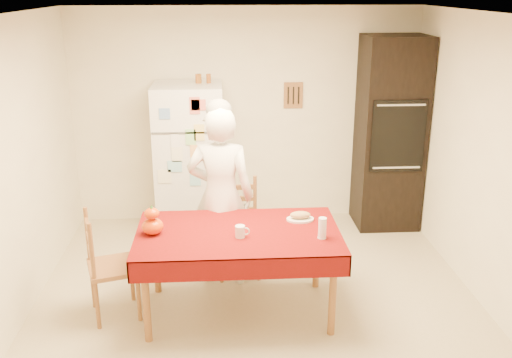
{
  "coord_description": "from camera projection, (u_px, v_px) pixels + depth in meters",
  "views": [
    {
      "loc": [
        -0.3,
        -4.28,
        2.72
      ],
      "look_at": [
        -0.01,
        0.2,
        1.18
      ],
      "focal_mm": 40.0,
      "sensor_mm": 36.0,
      "label": 1
    }
  ],
  "objects": [
    {
      "name": "pumpkin_lower",
      "position": [
        153.0,
        226.0,
        4.69
      ],
      "size": [
        0.18,
        0.18,
        0.13
      ],
      "primitive_type": "ellipsoid",
      "color": "red",
      "rests_on": "dining_table"
    },
    {
      "name": "chair_far",
      "position": [
        238.0,
        223.0,
        5.57
      ],
      "size": [
        0.44,
        0.42,
        0.95
      ],
      "rotation": [
        0.0,
        0.0,
        0.05
      ],
      "color": "brown",
      "rests_on": "floor"
    },
    {
      "name": "bread_plate",
      "position": [
        300.0,
        219.0,
        4.98
      ],
      "size": [
        0.24,
        0.24,
        0.02
      ],
      "primitive_type": "cylinder",
      "color": "white",
      "rests_on": "dining_table"
    },
    {
      "name": "floor",
      "position": [
        259.0,
        315.0,
        4.94
      ],
      "size": [
        4.5,
        4.5,
        0.0
      ],
      "primitive_type": "plane",
      "color": "tan",
      "rests_on": "ground"
    },
    {
      "name": "chair_left",
      "position": [
        105.0,
        262.0,
        4.78
      ],
      "size": [
        0.51,
        0.52,
        0.95
      ],
      "rotation": [
        0.0,
        0.0,
        1.87
      ],
      "color": "brown",
      "rests_on": "floor"
    },
    {
      "name": "coffee_mug",
      "position": [
        240.0,
        232.0,
        4.63
      ],
      "size": [
        0.08,
        0.08,
        0.1
      ],
      "primitive_type": "cylinder",
      "color": "white",
      "rests_on": "dining_table"
    },
    {
      "name": "room_shell",
      "position": [
        259.0,
        133.0,
        4.42
      ],
      "size": [
        4.02,
        4.52,
        2.51
      ],
      "color": "white",
      "rests_on": "ground"
    },
    {
      "name": "spice_jar_left",
      "position": [
        198.0,
        79.0,
        6.16
      ],
      "size": [
        0.05,
        0.05,
        0.1
      ],
      "primitive_type": "cylinder",
      "color": "#964F1B",
      "rests_on": "refrigerator"
    },
    {
      "name": "refrigerator",
      "position": [
        190.0,
        160.0,
        6.4
      ],
      "size": [
        0.75,
        0.74,
        1.7
      ],
      "color": "white",
      "rests_on": "floor"
    },
    {
      "name": "bread_loaf",
      "position": [
        300.0,
        215.0,
        4.97
      ],
      "size": [
        0.18,
        0.1,
        0.06
      ],
      "primitive_type": "ellipsoid",
      "color": "tan",
      "rests_on": "bread_plate"
    },
    {
      "name": "pumpkin_upper",
      "position": [
        152.0,
        213.0,
        4.65
      ],
      "size": [
        0.12,
        0.12,
        0.09
      ],
      "primitive_type": "ellipsoid",
      "color": "red",
      "rests_on": "pumpkin_lower"
    },
    {
      "name": "oven_cabinet",
      "position": [
        390.0,
        134.0,
        6.5
      ],
      "size": [
        0.7,
        0.62,
        2.2
      ],
      "color": "black",
      "rests_on": "floor"
    },
    {
      "name": "spice_jar_right",
      "position": [
        209.0,
        79.0,
        6.17
      ],
      "size": [
        0.05,
        0.05,
        0.1
      ],
      "primitive_type": "cylinder",
      "color": "brown",
      "rests_on": "refrigerator"
    },
    {
      "name": "seated_woman",
      "position": [
        221.0,
        197.0,
        5.27
      ],
      "size": [
        0.68,
        0.51,
        1.71
      ],
      "primitive_type": "imported",
      "rotation": [
        0.0,
        0.0,
        2.97
      ],
      "color": "white",
      "rests_on": "floor"
    },
    {
      "name": "spice_jar_mid",
      "position": [
        199.0,
        79.0,
        6.16
      ],
      "size": [
        0.05,
        0.05,
        0.1
      ],
      "primitive_type": "cylinder",
      "color": "brown",
      "rests_on": "refrigerator"
    },
    {
      "name": "dining_table",
      "position": [
        238.0,
        239.0,
        4.78
      ],
      "size": [
        1.7,
        1.0,
        0.76
      ],
      "color": "brown",
      "rests_on": "floor"
    },
    {
      "name": "wine_glass",
      "position": [
        322.0,
        228.0,
        4.6
      ],
      "size": [
        0.07,
        0.07,
        0.18
      ],
      "primitive_type": "cylinder",
      "color": "white",
      "rests_on": "dining_table"
    }
  ]
}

